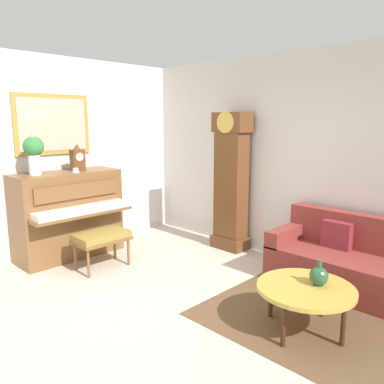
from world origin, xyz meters
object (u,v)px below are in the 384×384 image
(piano, at_px, (69,214))
(mantel_clock, at_px, (78,159))
(flower_vase, at_px, (34,151))
(green_jug, at_px, (319,276))
(grandfather_clock, at_px, (231,185))
(teacup, at_px, (76,171))
(piano_bench, at_px, (102,238))
(coffee_table, at_px, (306,290))
(couch, at_px, (357,265))

(piano, relative_size, mantel_clock, 3.79)
(mantel_clock, xyz_separation_m, flower_vase, (-0.00, -0.61, 0.14))
(piano, height_order, green_jug, piano)
(mantel_clock, xyz_separation_m, green_jug, (3.44, 0.44, -0.86))
(piano, distance_m, grandfather_clock, 2.37)
(grandfather_clock, distance_m, teacup, 2.22)
(flower_vase, bearing_deg, grandfather_clock, 58.08)
(piano_bench, distance_m, teacup, 1.02)
(coffee_table, bearing_deg, teacup, -172.26)
(piano, distance_m, teacup, 0.64)
(couch, xyz_separation_m, coffee_table, (-0.01, -1.17, 0.09))
(grandfather_clock, relative_size, green_jug, 8.46)
(piano, xyz_separation_m, coffee_table, (3.38, 0.52, -0.21))
(grandfather_clock, height_order, coffee_table, grandfather_clock)
(coffee_table, xyz_separation_m, teacup, (-3.25, -0.44, 0.83))
(piano, distance_m, green_jug, 3.50)
(coffee_table, bearing_deg, piano_bench, -170.20)
(couch, distance_m, mantel_clock, 3.85)
(coffee_table, height_order, green_jug, green_jug)
(piano_bench, relative_size, grandfather_clock, 0.34)
(grandfather_clock, bearing_deg, green_jug, -31.35)
(coffee_table, bearing_deg, flower_vase, -164.37)
(coffee_table, bearing_deg, green_jug, 60.18)
(couch, relative_size, coffee_table, 2.16)
(flower_vase, bearing_deg, piano_bench, 33.67)
(teacup, bearing_deg, grandfather_clock, 53.91)
(teacup, distance_m, green_jug, 3.43)
(mantel_clock, xyz_separation_m, teacup, (0.12, -0.11, -0.15))
(grandfather_clock, xyz_separation_m, coffee_table, (1.95, -1.34, -0.56))
(grandfather_clock, height_order, teacup, grandfather_clock)
(piano, bearing_deg, couch, 26.49)
(coffee_table, relative_size, green_jug, 3.67)
(piano_bench, bearing_deg, piano, -175.17)
(teacup, relative_size, green_jug, 0.48)
(flower_vase, height_order, green_jug, flower_vase)
(piano_bench, height_order, coffee_table, piano_bench)
(piano, xyz_separation_m, flower_vase, (0.00, -0.43, 0.91))
(piano, distance_m, coffee_table, 3.42)
(couch, bearing_deg, mantel_clock, -156.05)
(couch, height_order, green_jug, couch)
(piano_bench, bearing_deg, coffee_table, 9.80)
(grandfather_clock, bearing_deg, coffee_table, -34.43)
(green_jug, bearing_deg, piano_bench, -168.17)
(grandfather_clock, xyz_separation_m, couch, (1.96, -0.17, -0.65))
(mantel_clock, bearing_deg, coffee_table, 5.65)
(piano, relative_size, couch, 0.76)
(piano_bench, bearing_deg, mantel_clock, 170.53)
(coffee_table, distance_m, teacup, 3.38)
(piano_bench, relative_size, mantel_clock, 1.84)
(teacup, bearing_deg, flower_vase, -103.93)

